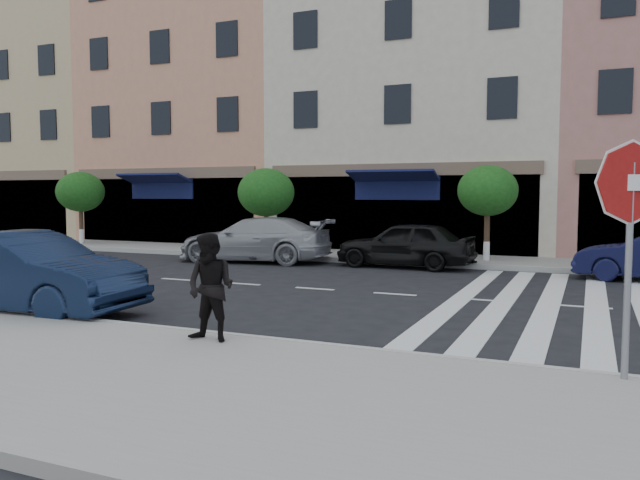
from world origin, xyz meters
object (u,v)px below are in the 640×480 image
(stop_sign, at_px, (631,208))
(car_near_mid, at_px, (24,273))
(car_far_mid, at_px, (405,244))
(walker, at_px, (211,287))
(car_far_left, at_px, (255,240))

(stop_sign, bearing_deg, car_near_mid, 160.90)
(car_far_mid, bearing_deg, walker, 3.38)
(stop_sign, bearing_deg, walker, 168.11)
(walker, bearing_deg, car_far_left, 117.20)
(walker, bearing_deg, car_near_mid, 169.14)
(stop_sign, xyz_separation_m, car_far_left, (-10.71, 10.27, -1.39))
(stop_sign, distance_m, car_far_mid, 12.25)
(car_far_left, xyz_separation_m, car_far_mid, (5.05, 0.50, -0.03))
(stop_sign, bearing_deg, car_far_left, 120.82)
(walker, xyz_separation_m, car_near_mid, (-4.88, 1.00, -0.16))
(walker, height_order, car_far_left, walker)
(walker, relative_size, car_far_mid, 0.37)
(car_near_mid, bearing_deg, car_far_left, -0.64)
(stop_sign, xyz_separation_m, car_far_mid, (-5.66, 10.77, -1.41))
(stop_sign, distance_m, car_near_mid, 10.42)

